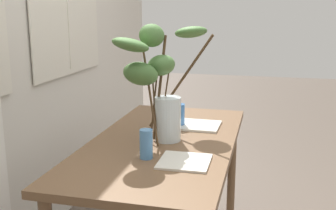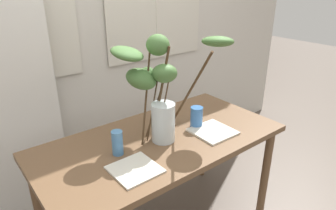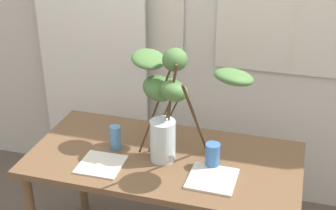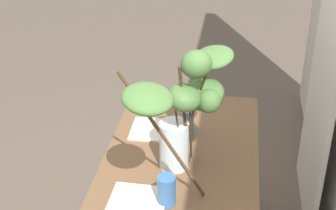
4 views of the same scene
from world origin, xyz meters
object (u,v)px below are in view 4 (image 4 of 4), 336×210
object	(u,v)px
dining_table	(179,180)
drinking_glass_blue_right	(166,190)
drinking_glass_blue_left	(188,123)
vase_with_branches	(187,105)
plate_square_right	(137,203)
plate_square_left	(153,130)

from	to	relation	value
dining_table	drinking_glass_blue_right	xyz separation A→B (m)	(0.27, -0.02, 0.15)
drinking_glass_blue_left	drinking_glass_blue_right	world-z (taller)	drinking_glass_blue_left
vase_with_branches	drinking_glass_blue_right	world-z (taller)	vase_with_branches
dining_table	drinking_glass_blue_right	distance (m)	0.31
vase_with_branches	drinking_glass_blue_right	distance (m)	0.37
plate_square_right	drinking_glass_blue_right	bearing A→B (deg)	102.11
drinking_glass_blue_right	plate_square_right	bearing A→B (deg)	-77.89
plate_square_left	plate_square_right	xyz separation A→B (m)	(0.60, 0.04, 0.00)
drinking_glass_blue_left	plate_square_right	distance (m)	0.61
dining_table	drinking_glass_blue_left	bearing A→B (deg)	178.46
vase_with_branches	drinking_glass_blue_left	xyz separation A→B (m)	(-0.32, -0.03, -0.28)
dining_table	vase_with_branches	xyz separation A→B (m)	(0.03, 0.04, 0.43)
vase_with_branches	drinking_glass_blue_left	distance (m)	0.42
vase_with_branches	plate_square_left	distance (m)	0.52
plate_square_right	plate_square_left	bearing A→B (deg)	-176.62
drinking_glass_blue_right	plate_square_left	size ratio (longest dim) A/B	0.59
drinking_glass_blue_left	drinking_glass_blue_right	xyz separation A→B (m)	(0.56, -0.03, -0.00)
dining_table	drinking_glass_blue_left	xyz separation A→B (m)	(-0.29, 0.01, 0.15)
plate_square_left	dining_table	bearing A→B (deg)	30.71
dining_table	vase_with_branches	bearing A→B (deg)	50.46
dining_table	plate_square_left	distance (m)	0.36
vase_with_branches	plate_square_left	bearing A→B (deg)	-147.00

